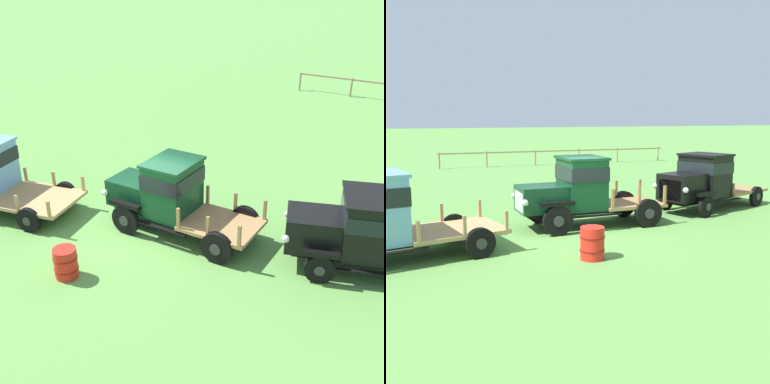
{
  "view_description": "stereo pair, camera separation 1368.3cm",
  "coord_description": "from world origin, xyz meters",
  "views": [
    {
      "loc": [
        7.86,
        -9.47,
        7.42
      ],
      "look_at": [
        0.73,
        1.73,
        1.0
      ],
      "focal_mm": 45.0,
      "sensor_mm": 36.0,
      "label": 1
    },
    {
      "loc": [
        -4.7,
        -13.32,
        3.58
      ],
      "look_at": [
        0.73,
        1.73,
        1.0
      ],
      "focal_mm": 45.0,
      "sensor_mm": 36.0,
      "label": 2
    }
  ],
  "objects": [
    {
      "name": "oil_drum_beside_row",
      "position": [
        -0.42,
        -2.51,
        0.41
      ],
      "size": [
        0.63,
        0.63,
        0.83
      ],
      "color": "red",
      "rests_on": "ground"
    },
    {
      "name": "ground_plane",
      "position": [
        0.0,
        0.0,
        0.0
      ],
      "size": [
        240.0,
        240.0,
        0.0
      ],
      "primitive_type": "plane",
      "color": "#5B9342"
    },
    {
      "name": "vintage_truck_midrow_center",
      "position": [
        5.77,
        1.93,
        1.13
      ],
      "size": [
        5.39,
        3.39,
        2.13
      ],
      "color": "black",
      "rests_on": "ground"
    },
    {
      "name": "vintage_truck_second_in_line",
      "position": [
        0.42,
        0.94,
        1.19
      ],
      "size": [
        4.87,
        2.11,
        2.27
      ],
      "color": "black",
      "rests_on": "ground"
    },
    {
      "name": "paddock_fence",
      "position": [
        5.68,
        19.85,
        0.81
      ],
      "size": [
        16.81,
        0.65,
        1.11
      ],
      "color": "#997F60",
      "rests_on": "ground"
    }
  ]
}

